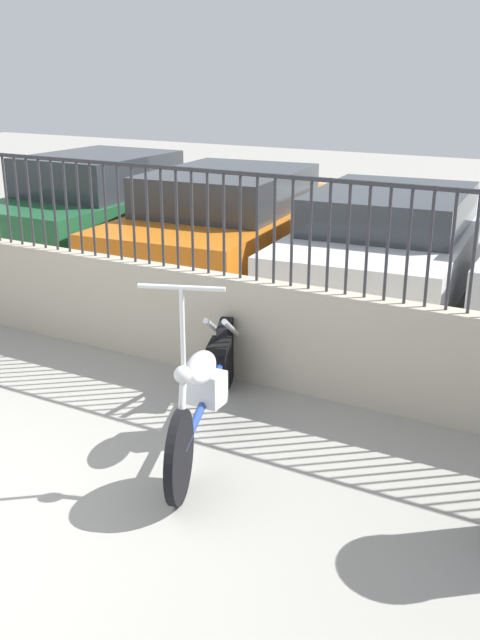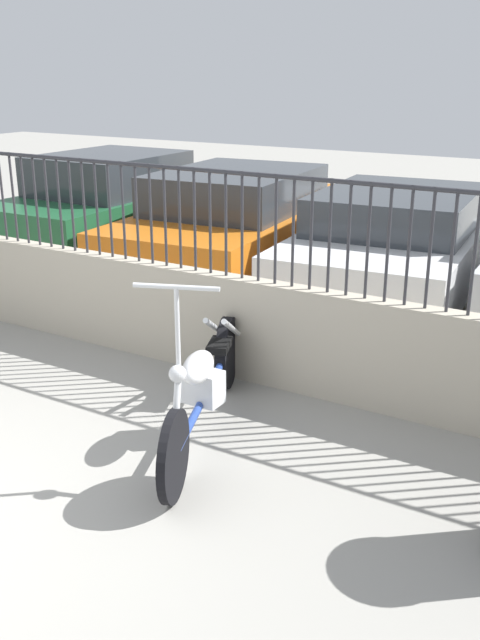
# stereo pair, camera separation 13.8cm
# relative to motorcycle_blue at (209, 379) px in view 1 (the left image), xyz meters

# --- Properties ---
(low_wall) EXTENTS (9.52, 0.18, 0.88)m
(low_wall) POSITION_rel_motorcycle_blue_xyz_m (-0.95, 0.93, 0.05)
(low_wall) COLOR #B2A893
(low_wall) RESTS_ON ground_plane
(fence_railing) EXTENTS (9.52, 0.04, 0.87)m
(fence_railing) POSITION_rel_motorcycle_blue_xyz_m (-0.95, 0.93, 1.04)
(fence_railing) COLOR #2D2D33
(fence_railing) RESTS_ON low_wall
(motorcycle_blue) EXTENTS (1.00, 2.25, 1.33)m
(motorcycle_blue) POSITION_rel_motorcycle_blue_xyz_m (0.00, 0.00, 0.00)
(motorcycle_blue) COLOR black
(motorcycle_blue) RESTS_ON ground_plane
(car_green) EXTENTS (1.78, 4.10, 1.38)m
(car_green) POSITION_rel_motorcycle_blue_xyz_m (-4.22, 4.07, 0.30)
(car_green) COLOR black
(car_green) RESTS_ON ground_plane
(car_orange) EXTENTS (2.25, 4.67, 1.32)m
(car_orange) POSITION_rel_motorcycle_blue_xyz_m (-2.00, 3.90, 0.28)
(car_orange) COLOR black
(car_orange) RESTS_ON ground_plane
(car_white) EXTENTS (2.13, 4.40, 1.25)m
(car_white) POSITION_rel_motorcycle_blue_xyz_m (0.13, 3.81, 0.26)
(car_white) COLOR black
(car_white) RESTS_ON ground_plane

